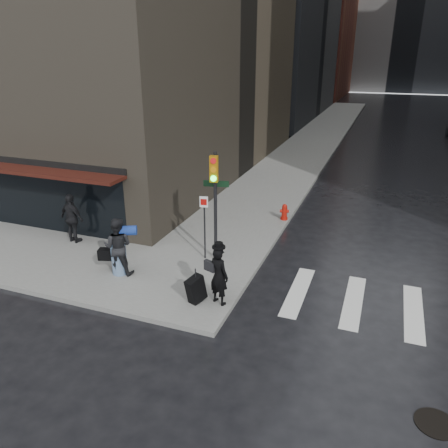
{
  "coord_description": "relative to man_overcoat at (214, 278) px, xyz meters",
  "views": [
    {
      "loc": [
        5.43,
        -10.41,
        6.68
      ],
      "look_at": [
        0.66,
        2.26,
        1.3
      ],
      "focal_mm": 35.0,
      "sensor_mm": 36.0,
      "label": 1
    }
  ],
  "objects": [
    {
      "name": "man_overcoat",
      "position": [
        0.0,
        0.0,
        0.0
      ],
      "size": [
        1.22,
        0.84,
        1.86
      ],
      "rotation": [
        0.0,
        0.0,
        2.77
      ],
      "color": "black",
      "rests_on": "ground"
    },
    {
      "name": "traffic_light",
      "position": [
        -0.99,
        2.48,
        1.58
      ],
      "size": [
        0.9,
        0.5,
        3.66
      ],
      "rotation": [
        0.0,
        0.0,
        0.2
      ],
      "color": "black",
      "rests_on": "ground"
    },
    {
      "name": "man_jeans",
      "position": [
        -3.42,
        0.56,
        0.15
      ],
      "size": [
        1.35,
        0.91,
        1.85
      ],
      "rotation": [
        0.0,
        0.0,
        3.41
      ],
      "color": "black",
      "rests_on": "ground"
    },
    {
      "name": "fire_hydrant",
      "position": [
        0.33,
        7.0,
        -0.48
      ],
      "size": [
        0.39,
        0.29,
        0.67
      ],
      "rotation": [
        0.0,
        0.0,
        0.19
      ],
      "color": "#A9140A",
      "rests_on": "ground"
    },
    {
      "name": "crosswalk",
      "position": [
        6.03,
        1.67,
        -0.92
      ],
      "size": [
        8.5,
        3.0,
        0.01
      ],
      "color": "silver",
      "rests_on": "ground"
    },
    {
      "name": "sidewalk_left",
      "position": [
        -1.47,
        27.67,
        -0.85
      ],
      "size": [
        4.0,
        50.0,
        0.15
      ],
      "primitive_type": "cube",
      "color": "slate",
      "rests_on": "ground"
    },
    {
      "name": "man_greycoat",
      "position": [
        -6.34,
        2.07,
        0.13
      ],
      "size": [
        1.13,
        0.63,
        1.83
      ],
      "rotation": [
        0.0,
        0.0,
        2.96
      ],
      "color": "black",
      "rests_on": "ground"
    },
    {
      "name": "storefront",
      "position": [
        -8.47,
        2.57,
        0.9
      ],
      "size": [
        8.4,
        1.11,
        2.83
      ],
      "color": "black",
      "rests_on": "ground"
    },
    {
      "name": "ground",
      "position": [
        -1.47,
        0.67,
        -0.93
      ],
      "size": [
        140.0,
        140.0,
        0.0
      ],
      "primitive_type": "plane",
      "color": "black",
      "rests_on": "ground"
    },
    {
      "name": "bldg_left_far",
      "position": [
        -14.47,
        62.67,
        12.07
      ],
      "size": [
        22.0,
        20.0,
        26.0
      ],
      "primitive_type": "cube",
      "color": "brown",
      "rests_on": "ground"
    }
  ]
}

